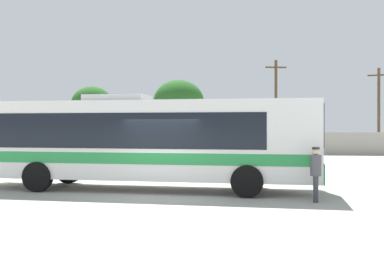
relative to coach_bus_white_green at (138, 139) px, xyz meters
The scene contains 10 objects.
ground_plane 9.05m from the coach_bus_white_green, 82.81° to the left, with size 300.00×300.00×0.00m, color #A3A099.
perimeter_wall 21.87m from the coach_bus_white_green, 87.09° to the left, with size 80.00×0.30×1.80m, color #9E998C.
coach_bus_white_green is the anchor object (origin of this frame).
attendant_by_bus_door 6.35m from the coach_bus_white_green, 17.50° to the right, with size 0.38×0.38×1.65m.
parked_car_leftmost_black 22.38m from the coach_bus_white_green, 125.80° to the left, with size 4.10×2.10×1.46m.
parked_car_second_grey 18.94m from the coach_bus_white_green, 112.05° to the left, with size 4.65×2.26×1.43m.
utility_pole_near 28.52m from the coach_bus_white_green, 60.80° to the left, with size 1.77×0.56×7.16m.
utility_pole_far 24.16m from the coach_bus_white_green, 77.18° to the left, with size 1.77×0.58×7.81m.
roadside_tree_left 28.28m from the coach_bus_white_green, 114.60° to the left, with size 3.86×3.86×6.02m.
roadside_tree_midleft 27.91m from the coach_bus_white_green, 97.78° to the left, with size 4.82×4.82×6.70m.
Camera 1 is at (3.42, -14.93, 2.28)m, focal length 43.42 mm.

